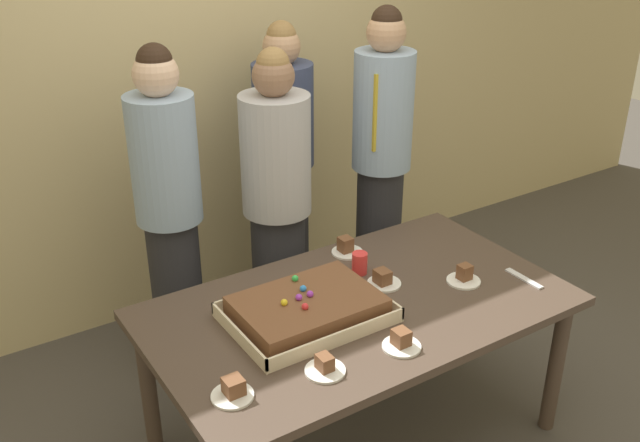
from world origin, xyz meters
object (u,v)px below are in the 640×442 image
plated_slice_far_right (383,280)px  person_far_right_suit (284,167)px  person_striped_tie_right (381,162)px  plated_slice_near_right (464,277)px  person_serving_front (277,204)px  plated_slice_center_back (325,367)px  drink_cup_nearest (360,263)px  person_green_shirt_behind (169,210)px  party_table (358,319)px  plated_slice_near_left (346,248)px  plated_slice_center_front (233,391)px  sheet_cake (307,309)px  cake_server_utensil (524,278)px  plated_slice_far_left (401,342)px

plated_slice_far_right → person_far_right_suit: person_far_right_suit is taller
person_striped_tie_right → plated_slice_near_right: bearing=35.2°
person_serving_front → plated_slice_center_back: bearing=0.1°
plated_slice_center_back → drink_cup_nearest: 0.73m
person_serving_front → person_green_shirt_behind: (-0.52, 0.14, 0.04)m
party_table → person_striped_tie_right: size_ratio=1.00×
plated_slice_near_left → plated_slice_center_back: bearing=-129.6°
person_green_shirt_behind → plated_slice_center_back: bearing=-8.6°
person_far_right_suit → plated_slice_near_right: bearing=33.2°
person_striped_tie_right → person_far_right_suit: size_ratio=1.05×
person_serving_front → plated_slice_center_front: bearing=-14.5°
plated_slice_far_right → person_striped_tie_right: person_striped_tie_right is taller
plated_slice_near_left → plated_slice_center_back: size_ratio=1.00×
sheet_cake → plated_slice_center_back: sheet_cake is taller
cake_server_utensil → person_far_right_suit: bearing=105.4°
party_table → person_far_right_suit: 1.26m
party_table → plated_slice_near_left: (0.21, 0.40, 0.10)m
sheet_cake → person_striped_tie_right: (0.99, 0.83, 0.16)m
person_serving_front → person_far_right_suit: size_ratio=0.98×
person_far_right_suit → person_serving_front: bearing=-8.9°
plated_slice_far_right → plated_slice_center_front: (-0.89, -0.32, 0.00)m
party_table → plated_slice_center_back: size_ratio=11.76×
party_table → plated_slice_center_front: (-0.71, -0.25, 0.10)m
plated_slice_far_right → person_striped_tie_right: 0.98m
plated_slice_far_right → plated_slice_center_back: size_ratio=1.00×
plated_slice_near_left → person_serving_front: person_serving_front is taller
plated_slice_center_back → cake_server_utensil: plated_slice_center_back is taller
plated_slice_near_left → party_table: bearing=-118.1°
plated_slice_center_back → person_striped_tie_right: bearing=45.8°
cake_server_utensil → person_far_right_suit: 1.49m
person_green_shirt_behind → cake_server_utensil: bearing=32.6°
party_table → plated_slice_center_front: plated_slice_center_front is taller
plated_slice_center_front → plated_slice_center_back: size_ratio=1.00×
drink_cup_nearest → person_green_shirt_behind: (-0.59, 0.76, 0.11)m
plated_slice_far_left → person_striped_tie_right: bearing=56.1°
plated_slice_far_left → plated_slice_far_right: 0.46m
plated_slice_near_left → plated_slice_near_right: (0.29, -0.50, -0.00)m
person_green_shirt_behind → person_far_right_suit: person_green_shirt_behind is taller
plated_slice_near_right → plated_slice_center_front: plated_slice_near_right is taller
plated_slice_center_front → person_serving_front: (0.79, 1.08, 0.10)m
sheet_cake → person_green_shirt_behind: bearing=101.5°
person_serving_front → person_far_right_suit: person_far_right_suit is taller
person_far_right_suit → person_green_shirt_behind: bearing=-47.6°
plated_slice_near_right → party_table: bearing=168.4°
plated_slice_far_right → plated_slice_center_back: (-0.55, -0.37, -0.00)m
party_table → cake_server_utensil: size_ratio=8.82×
plated_slice_far_right → plated_slice_near_left: bearing=84.5°
plated_slice_center_front → plated_slice_center_back: (0.34, -0.06, -0.00)m
plated_slice_center_front → person_serving_front: bearing=53.7°
plated_slice_far_right → person_green_shirt_behind: (-0.61, 0.90, 0.14)m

